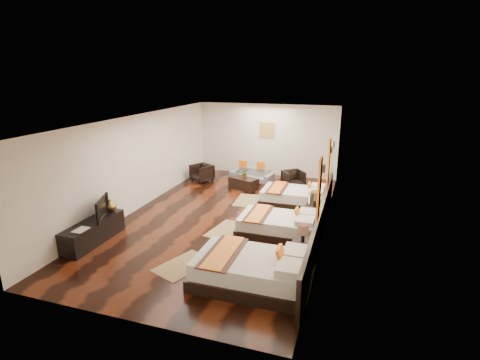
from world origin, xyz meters
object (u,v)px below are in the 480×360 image
(figurine, at_px, (110,205))
(armchair_left, at_px, (202,173))
(bed_mid, at_px, (279,225))
(tv, at_px, (99,208))
(book, at_px, (76,229))
(nightstand_a, at_px, (302,248))
(tv_console, at_px, (94,232))
(coffee_table, at_px, (244,183))
(bed_far, at_px, (295,197))
(nightstand_b, at_px, (314,213))
(table_plant, at_px, (245,174))
(armchair_right, at_px, (293,179))
(bed_near, at_px, (254,270))
(sofa, at_px, (252,175))

(figurine, bearing_deg, armchair_left, 84.91)
(bed_mid, xyz_separation_m, tv, (-4.15, -1.59, 0.55))
(tv, xyz_separation_m, book, (-0.05, -0.75, -0.25))
(bed_mid, xyz_separation_m, nightstand_a, (0.75, -1.17, 0.04))
(tv_console, height_order, coffee_table, tv_console)
(bed_far, height_order, coffee_table, bed_far)
(bed_mid, relative_size, nightstand_b, 2.13)
(tv_console, distance_m, table_plant, 5.64)
(figurine, xyz_separation_m, armchair_right, (3.84, 5.10, -0.39))
(nightstand_a, height_order, tv_console, nightstand_a)
(bed_far, distance_m, tv_console, 5.85)
(tv_console, xyz_separation_m, figurine, (0.00, 0.71, 0.43))
(bed_near, relative_size, tv, 2.51)
(figurine, distance_m, coffee_table, 4.97)
(book, bearing_deg, figurine, 90.00)
(bed_mid, relative_size, armchair_left, 2.80)
(nightstand_b, height_order, table_plant, nightstand_b)
(bed_far, bearing_deg, nightstand_b, -60.64)
(tv, relative_size, book, 2.65)
(bed_mid, bearing_deg, coffee_table, 120.91)
(bed_near, distance_m, book, 4.21)
(nightstand_a, bearing_deg, tv_console, -172.69)
(bed_near, distance_m, coffee_table, 6.04)
(sofa, relative_size, coffee_table, 1.63)
(nightstand_a, distance_m, table_plant, 5.29)
(nightstand_b, distance_m, armchair_right, 3.26)
(figurine, bearing_deg, book, -90.00)
(tv_console, bearing_deg, book, -90.00)
(bed_near, height_order, book, bed_near)
(nightstand_a, xyz_separation_m, coffee_table, (-2.75, 4.51, -0.10))
(book, bearing_deg, tv, 86.17)
(nightstand_a, bearing_deg, table_plant, 120.88)
(figurine, bearing_deg, tv, -84.24)
(bed_mid, xyz_separation_m, figurine, (-4.20, -1.09, 0.44))
(coffee_table, bearing_deg, armchair_right, 22.19)
(armchair_left, distance_m, coffee_table, 1.81)
(bed_mid, xyz_separation_m, armchair_right, (-0.35, 4.01, 0.05))
(book, distance_m, armchair_right, 7.42)
(bed_near, bearing_deg, table_plant, 108.93)
(armchair_right, height_order, table_plant, table_plant)
(bed_far, relative_size, nightstand_b, 2.14)
(table_plant, bearing_deg, tv_console, -113.38)
(tv_console, bearing_deg, armchair_right, 56.52)
(tv_console, height_order, sofa, tv_console)
(bed_far, height_order, table_plant, bed_far)
(bed_far, bearing_deg, bed_near, -89.96)
(tv_console, xyz_separation_m, armchair_left, (0.43, 5.53, 0.05))
(bed_mid, relative_size, armchair_right, 2.92)
(tv, bearing_deg, nightstand_a, -106.88)
(book, distance_m, table_plant, 6.12)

